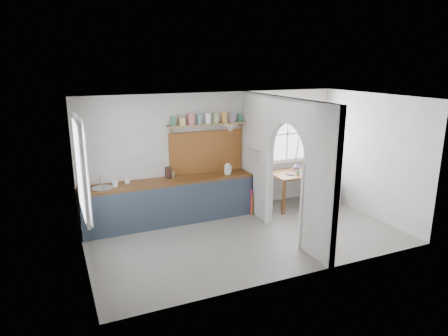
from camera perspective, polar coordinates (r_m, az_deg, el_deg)
name	(u,v)px	position (r m, az deg, el deg)	size (l,w,h in m)	color
floor	(247,237)	(7.68, 3.38, -9.77)	(5.80, 3.20, 0.01)	slate
ceiling	(250,98)	(7.01, 3.70, 9.94)	(5.80, 3.20, 0.01)	silver
walls	(249,171)	(7.24, 3.53, -0.37)	(5.81, 3.21, 2.60)	silver
partition	(280,158)	(7.59, 8.06, 1.40)	(0.12, 3.20, 2.60)	silver
kitchen_window	(80,168)	(6.41, -19.92, -0.02)	(0.10, 1.16, 1.50)	white
nook_window	(287,134)	(9.38, 9.03, 4.85)	(1.76, 0.10, 1.30)	white
counter	(169,201)	(8.28, -7.81, -4.63)	(3.50, 0.60, 0.90)	brown
sink	(102,188)	(7.89, -16.98, -2.82)	(0.40, 0.40, 0.02)	silver
backsplash	(207,152)	(8.54, -2.51, 2.34)	(1.65, 0.03, 0.90)	brown
shelf	(208,122)	(8.35, -2.35, 6.64)	(1.75, 0.20, 0.21)	olive
pendant_lamp	(230,129)	(8.19, 0.85, 5.59)	(0.26, 0.26, 0.16)	beige
utensil_rail	(255,150)	(8.26, 4.47, 2.58)	(0.02, 0.02, 0.50)	silver
dining_table	(298,189)	(9.28, 10.48, -2.96)	(1.28, 0.85, 0.80)	brown
chair_left	(261,193)	(8.86, 5.34, -3.51)	(0.38, 0.38, 0.83)	silver
chair_right	(331,185)	(9.71, 15.01, -2.35)	(0.38, 0.38, 0.82)	silver
kettle	(228,169)	(8.46, 0.52, -0.12)	(0.19, 0.15, 0.22)	silver
mug_a	(115,184)	(7.89, -15.27, -2.20)	(0.12, 0.12, 0.11)	white
mug_b	(128,182)	(8.01, -13.62, -1.92)	(0.11, 0.11, 0.09)	white
knife_block	(168,173)	(8.23, -7.95, -0.69)	(0.10, 0.15, 0.23)	#3D291D
jar	(173,174)	(8.26, -7.37, -0.91)	(0.09, 0.09, 0.14)	tan
towel_magenta	(251,203)	(8.63, 3.91, -4.99)	(0.02, 0.03, 0.61)	#DD1D72
towel_orange	(252,204)	(8.61, 4.00, -5.21)	(0.02, 0.03, 0.48)	orange
bowl	(311,171)	(9.18, 12.27, -0.45)	(0.26, 0.26, 0.06)	white
table_cup	(298,173)	(8.91, 10.52, -0.67)	(0.11, 0.11, 0.11)	#6B9364
plate	(290,174)	(8.94, 9.45, -0.87)	(0.20, 0.20, 0.02)	black
vase	(296,167)	(9.31, 10.31, 0.21)	(0.16, 0.16, 0.17)	#573F69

